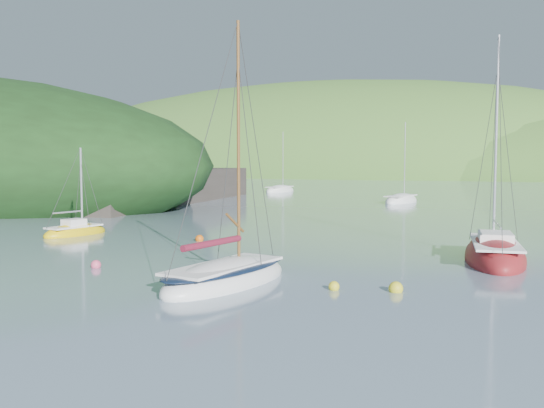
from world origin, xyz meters
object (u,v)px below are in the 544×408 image
at_px(sloop_red, 495,256).
at_px(distant_sloop_c, 280,191).
at_px(distant_sloop_a, 401,201).
at_px(sailboat_yellow, 75,232).
at_px(daysailer_white, 226,278).

height_order(sloop_red, distant_sloop_c, sloop_red).
height_order(distant_sloop_a, distant_sloop_c, distant_sloop_a).
height_order(sailboat_yellow, distant_sloop_c, distant_sloop_c).
relative_size(sloop_red, sailboat_yellow, 1.91).
relative_size(distant_sloop_a, distant_sloop_c, 1.01).
bearing_deg(distant_sloop_c, sloop_red, -49.37).
xyz_separation_m(distant_sloop_a, distant_sloop_c, (-20.72, 13.86, -0.00)).
xyz_separation_m(sailboat_yellow, distant_sloop_c, (-9.49, 49.89, 0.01)).
relative_size(sloop_red, distant_sloop_c, 1.20).
distance_m(sloop_red, distant_sloop_c, 59.32).
bearing_deg(distant_sloop_c, distant_sloop_a, -27.60).
distance_m(daysailer_white, sloop_red, 12.81).
relative_size(sailboat_yellow, distant_sloop_a, 0.63).
xyz_separation_m(sailboat_yellow, distant_sloop_a, (11.23, 36.03, 0.01)).
xyz_separation_m(daysailer_white, sailboat_yellow, (-15.68, 8.71, -0.07)).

